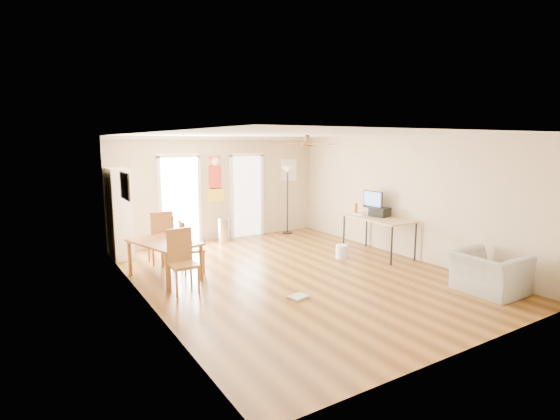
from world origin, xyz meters
TOP-DOWN VIEW (x-y plane):
  - floor at (0.00, 0.00)m, footprint 7.00×7.00m
  - ceiling at (0.00, 0.00)m, footprint 5.50×7.00m
  - wall_back at (0.00, 3.50)m, footprint 5.50×0.04m
  - wall_front at (0.00, -3.50)m, footprint 5.50×0.04m
  - wall_left at (-2.75, 0.00)m, footprint 0.04×7.00m
  - wall_right at (2.75, 0.00)m, footprint 0.04×7.00m
  - crown_molding at (0.00, 0.00)m, footprint 5.50×7.00m
  - kitchen_doorway at (-1.05, 3.48)m, footprint 0.90×0.10m
  - bathroom_doorway at (0.75, 3.48)m, footprint 0.80×0.10m
  - wall_decal at (-0.13, 3.48)m, footprint 0.46×0.03m
  - ac_grille at (2.05, 3.47)m, footprint 0.50×0.04m
  - framed_poster at (-2.73, 1.40)m, footprint 0.04×0.66m
  - ceiling_fan at (0.00, -0.30)m, footprint 1.24×1.24m
  - bookshelf at (-2.54, 3.04)m, footprint 0.44×0.89m
  - dining_table at (-2.15, 1.13)m, footprint 1.17×1.55m
  - dining_chair_right_a at (-1.60, 2.16)m, footprint 0.49×0.49m
  - dining_chair_right_b at (-1.60, 1.18)m, footprint 0.47×0.47m
  - dining_chair_near at (-2.11, 0.20)m, footprint 0.43×0.43m
  - dining_chair_far at (-1.94, 2.16)m, footprint 0.46×0.46m
  - trash_can at (-0.08, 3.18)m, footprint 0.32×0.32m
  - torchiere_lamp at (1.82, 3.17)m, footprint 0.37×0.37m
  - computer_desk at (2.31, 0.25)m, footprint 0.78×1.55m
  - imac at (2.47, 0.61)m, footprint 0.21×0.58m
  - keyboard at (2.20, 0.82)m, footprint 0.18×0.38m
  - printer at (2.45, 0.36)m, footprint 0.40×0.45m
  - orange_bottle at (2.30, 0.98)m, footprint 0.08×0.08m
  - wastebasket_a at (1.45, 0.43)m, footprint 0.30×0.30m
  - floor_cloth at (-0.67, -1.03)m, footprint 0.34×0.30m
  - armchair at (2.15, -2.45)m, footprint 0.93×1.06m

SIDE VIEW (x-z plane):
  - floor at x=0.00m, z-range 0.00..0.00m
  - floor_cloth at x=-0.67m, z-range 0.00..0.04m
  - wastebasket_a at x=1.45m, z-range 0.00..0.30m
  - trash_can at x=-0.08m, z-range 0.00..0.60m
  - armchair at x=2.15m, z-range 0.00..0.68m
  - dining_table at x=-2.15m, z-range 0.00..0.69m
  - computer_desk at x=2.31m, z-range 0.00..0.83m
  - dining_chair_right_a at x=-1.60m, z-range 0.00..0.98m
  - dining_chair_right_b at x=-1.60m, z-range 0.00..1.00m
  - dining_chair_near at x=-2.11m, z-range 0.00..1.04m
  - dining_chair_far at x=-1.94m, z-range 0.00..1.08m
  - keyboard at x=2.20m, z-range 0.83..0.85m
  - torchiere_lamp at x=1.82m, z-range 0.00..1.82m
  - printer at x=2.45m, z-range 0.83..1.03m
  - orange_bottle at x=2.30m, z-range 0.83..1.07m
  - bookshelf at x=-2.54m, z-range 0.00..1.93m
  - kitchen_doorway at x=-1.05m, z-range 0.00..2.10m
  - bathroom_doorway at x=0.75m, z-range 0.00..2.10m
  - imac at x=2.47m, z-range 0.83..1.37m
  - wall_back at x=0.00m, z-range 0.00..2.60m
  - wall_front at x=0.00m, z-range 0.00..2.60m
  - wall_left at x=-2.75m, z-range 0.00..2.60m
  - wall_right at x=2.75m, z-range 0.00..2.60m
  - wall_decal at x=-0.13m, z-range 1.00..2.10m
  - ac_grille at x=2.05m, z-range 1.40..2.00m
  - framed_poster at x=-2.73m, z-range 1.46..1.94m
  - ceiling_fan at x=0.00m, z-range 2.33..2.53m
  - crown_molding at x=0.00m, z-range 2.52..2.60m
  - ceiling at x=0.00m, z-range 2.60..2.60m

